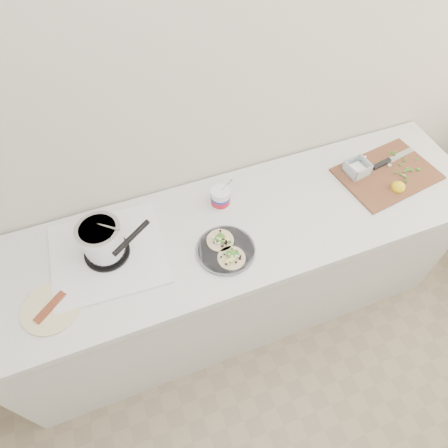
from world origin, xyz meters
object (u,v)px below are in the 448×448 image
object	(u,v)px
stove	(104,245)
cutboard	(385,171)
bacon_plate	(51,308)
taco_plate	(226,249)
tub	(221,197)

from	to	relation	value
stove	cutboard	world-z (taller)	stove
cutboard	bacon_plate	world-z (taller)	cutboard
taco_plate	tub	world-z (taller)	tub
tub	bacon_plate	size ratio (longest dim) A/B	0.88
stove	cutboard	bearing A→B (deg)	2.54
bacon_plate	tub	bearing A→B (deg)	17.39
tub	cutboard	distance (m)	0.86
tub	cutboard	xyz separation A→B (m)	(0.85, -0.10, -0.05)
taco_plate	tub	distance (m)	0.26
stove	cutboard	xyz separation A→B (m)	(1.41, -0.01, -0.06)
taco_plate	cutboard	world-z (taller)	cutboard
taco_plate	cutboard	bearing A→B (deg)	9.27
tub	cutboard	bearing A→B (deg)	-6.68
stove	tub	bearing A→B (deg)	11.79
tub	stove	bearing A→B (deg)	-171.30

